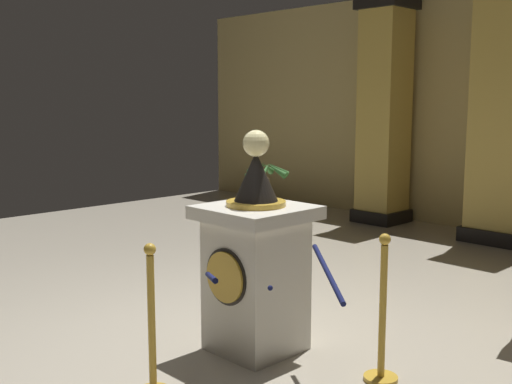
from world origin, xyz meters
name	(u,v)px	position (x,y,z in m)	size (l,w,h in m)	color
ground_plane	(236,332)	(0.00, 0.00, 0.00)	(12.94, 12.94, 0.00)	#B2A893
pedestal_clock	(256,264)	(0.37, -0.13, 0.69)	(0.76, 0.76, 1.72)	silver
stanchion_near	(152,343)	(0.45, -1.16, 0.36)	(0.24, 0.24, 1.03)	gold
stanchion_far	(382,330)	(1.38, 0.10, 0.37)	(0.24, 0.24, 1.05)	gold
velvet_rope	(270,275)	(0.92, -0.53, 0.79)	(1.13, 1.13, 0.22)	#141947
column_left	(384,114)	(-1.94, 4.94, 1.72)	(0.75, 0.75, 3.47)	black
column_centre_rear	(505,116)	(0.00, 4.94, 1.72)	(0.86, 0.86, 3.47)	black
potted_palm_left	(267,209)	(-2.71, 3.10, 0.33)	(0.71, 0.65, 1.08)	#2D2823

